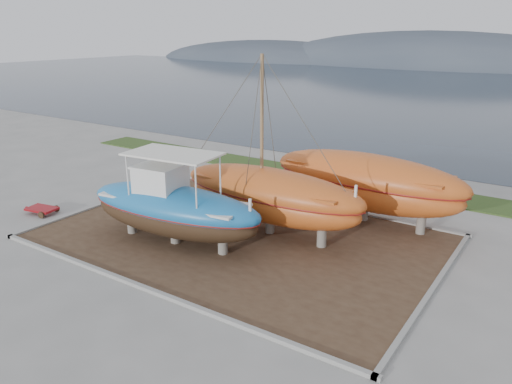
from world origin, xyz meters
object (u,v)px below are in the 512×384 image
Objects in this scene: blue_caique at (173,199)px; red_trailer at (42,211)px; orange_sailboat at (271,148)px; white_dinghy at (173,197)px; orange_bare_hull at (365,189)px.

red_trailer is at bearing -179.35° from blue_caique.
blue_caique reaches higher than red_trailer.
orange_sailboat reaches higher than red_trailer.
blue_caique is 0.91× the size of orange_sailboat.
white_dinghy is at bearing -178.29° from orange_sailboat.
blue_caique is 3.76× the size of red_trailer.
orange_sailboat is (3.04, 3.42, 2.07)m from blue_caique.
white_dinghy is at bearing -152.52° from orange_bare_hull.
orange_sailboat is 4.12× the size of red_trailer.
red_trailer is (-5.47, -4.40, -0.58)m from white_dinghy.
blue_caique is 9.78m from orange_bare_hull.
orange_sailboat is at bearing 15.81° from white_dinghy.
blue_caique is at bearing -125.96° from orange_bare_hull.
blue_caique is 4.86m from white_dinghy.
orange_sailboat is (6.25, 0.08, 3.52)m from white_dinghy.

